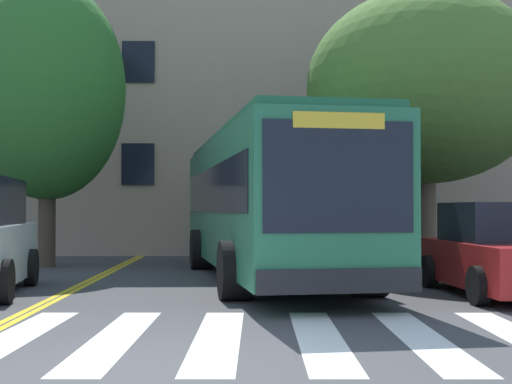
{
  "coord_description": "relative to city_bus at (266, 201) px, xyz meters",
  "views": [
    {
      "loc": [
        1.05,
        -7.07,
        1.61
      ],
      "look_at": [
        1.46,
        8.24,
        1.96
      ],
      "focal_mm": 50.0,
      "sensor_mm": 36.0,
      "label": 1
    }
  ],
  "objects": [
    {
      "name": "street_tree_curbside_large",
      "position": [
        4.42,
        2.61,
        3.05
      ],
      "size": [
        9.13,
        9.15,
        7.43
      ],
      "color": "brown",
      "rests_on": "ground"
    },
    {
      "name": "ground_plane",
      "position": [
        -1.7,
        -9.22,
        -1.78
      ],
      "size": [
        120.0,
        120.0,
        0.0
      ],
      "primitive_type": "plane",
      "color": "#424244"
    },
    {
      "name": "crosswalk",
      "position": [
        -1.52,
        -7.43,
        -1.78
      ],
      "size": [
        17.11,
        4.72,
        0.01
      ],
      "color": "white",
      "rests_on": "ground"
    },
    {
      "name": "lane_line_yellow_inner",
      "position": [
        -3.96,
        6.57,
        -1.78
      ],
      "size": [
        0.12,
        36.0,
        0.01
      ],
      "primitive_type": "cube",
      "color": "gold",
      "rests_on": "ground"
    },
    {
      "name": "car_red_far_lane",
      "position": [
        4.21,
        -3.24,
        -1.0
      ],
      "size": [
        2.19,
        4.41,
        1.71
      ],
      "color": "#AD1E1E",
      "rests_on": "ground"
    },
    {
      "name": "building_facade",
      "position": [
        -3.98,
        11.22,
        4.4
      ],
      "size": [
        38.43,
        7.16,
        12.35
      ],
      "color": "tan",
      "rests_on": "ground"
    },
    {
      "name": "lane_line_yellow_outer",
      "position": [
        -3.8,
        6.57,
        -1.78
      ],
      "size": [
        0.12,
        36.0,
        0.01
      ],
      "primitive_type": "cube",
      "color": "gold",
      "rests_on": "ground"
    },
    {
      "name": "street_tree_curbside_small",
      "position": [
        -5.88,
        3.42,
        3.08
      ],
      "size": [
        4.91,
        4.7,
        7.92
      ],
      "color": "#4C3D2D",
      "rests_on": "ground"
    },
    {
      "name": "city_bus",
      "position": [
        0.0,
        0.0,
        0.0
      ],
      "size": [
        4.2,
        12.28,
        3.28
      ],
      "color": "#28704C",
      "rests_on": "ground"
    }
  ]
}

